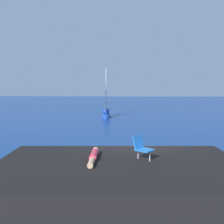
% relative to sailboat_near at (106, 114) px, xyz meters
% --- Properties ---
extents(ground_plane, '(160.00, 160.00, 0.00)m').
position_rel_sailboat_near_xyz_m(ground_plane, '(2.86, -16.22, -0.32)').
color(ground_plane, navy).
extents(shore_ledge, '(8.36, 5.26, 0.94)m').
position_rel_sailboat_near_xyz_m(shore_ledge, '(2.30, -19.66, 0.15)').
color(shore_ledge, black).
rests_on(shore_ledge, ground).
extents(boulder_seaward, '(1.22, 1.21, 0.73)m').
position_rel_sailboat_near_xyz_m(boulder_seaward, '(1.81, -16.88, -0.32)').
color(boulder_seaward, black).
rests_on(boulder_seaward, ground).
extents(boulder_inland, '(1.14, 1.15, 0.70)m').
position_rel_sailboat_near_xyz_m(boulder_inland, '(1.85, -17.17, -0.32)').
color(boulder_inland, black).
rests_on(boulder_inland, ground).
extents(sailboat_near, '(1.20, 3.24, 5.94)m').
position_rel_sailboat_near_xyz_m(sailboat_near, '(0.00, 0.00, 0.00)').
color(sailboat_near, '#193D99').
rests_on(sailboat_near, ground).
extents(person_sunbather, '(0.27, 1.76, 0.25)m').
position_rel_sailboat_near_xyz_m(person_sunbather, '(1.42, -19.28, 0.73)').
color(person_sunbather, '#DB384C').
rests_on(person_sunbather, shore_ledge).
extents(beach_chair, '(0.76, 0.74, 0.80)m').
position_rel_sailboat_near_xyz_m(beach_chair, '(3.04, -19.18, 1.06)').
color(beach_chair, blue).
rests_on(beach_chair, shore_ledge).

